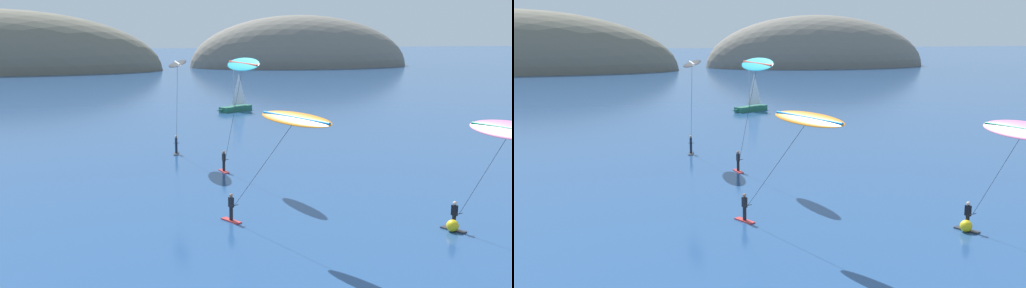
% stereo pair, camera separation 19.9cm
% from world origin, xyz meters
% --- Properties ---
extents(headland_island, '(155.51, 34.91, 30.95)m').
position_xyz_m(headland_island, '(-5.27, 148.44, 0.00)').
color(headland_island, '#6B6656').
rests_on(headland_island, ground).
extents(sailboat_near, '(5.51, 4.03, 5.70)m').
position_xyz_m(sailboat_near, '(12.20, 62.75, 0.64)').
color(sailboat_near, '#23664C').
rests_on(sailboat_near, ground).
extents(kitesurfer_black, '(1.59, 6.46, 8.71)m').
position_xyz_m(kitesurfer_black, '(2.61, 32.14, 7.73)').
color(kitesurfer_black, '#2D2D33').
rests_on(kitesurfer_black, ground).
extents(kitesurfer_pink, '(3.24, 6.41, 6.73)m').
position_xyz_m(kitesurfer_pink, '(17.70, 7.23, 5.80)').
color(kitesurfer_pink, '#2D2D33').
rests_on(kitesurfer_pink, ground).
extents(kitesurfer_cyan, '(2.44, 7.54, 9.29)m').
position_xyz_m(kitesurfer_cyan, '(6.62, 23.52, 8.14)').
color(kitesurfer_cyan, red).
rests_on(kitesurfer_cyan, ground).
extents(kitesurfer_orange, '(4.71, 8.73, 7.23)m').
position_xyz_m(kitesurfer_orange, '(6.66, 9.32, 6.29)').
color(kitesurfer_orange, red).
rests_on(kitesurfer_orange, ground).
extents(marker_buoy, '(0.70, 0.70, 0.70)m').
position_xyz_m(marker_buoy, '(16.44, 9.80, 0.35)').
color(marker_buoy, yellow).
rests_on(marker_buoy, ground).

